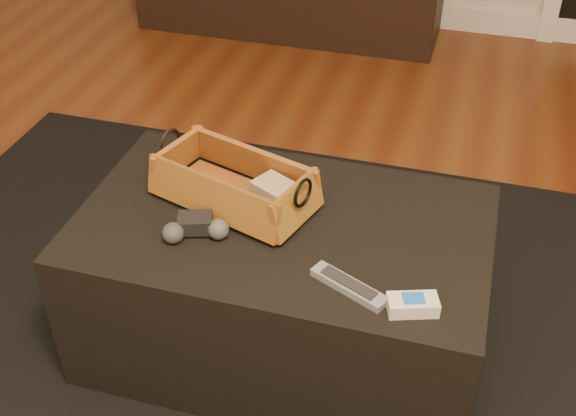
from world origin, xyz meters
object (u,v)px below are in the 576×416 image
(ottoman, at_px, (283,285))
(cream_gadget, at_px, (413,305))
(wicker_basket, at_px, (234,185))
(game_controller, at_px, (196,228))
(silver_remote, at_px, (349,286))
(tv_remote, at_px, (224,193))

(ottoman, height_order, cream_gadget, cream_gadget)
(ottoman, height_order, wicker_basket, wicker_basket)
(ottoman, distance_m, cream_gadget, 0.46)
(wicker_basket, distance_m, game_controller, 0.16)
(silver_remote, xyz_separation_m, cream_gadget, (0.14, -0.03, 0.01))
(cream_gadget, bearing_deg, game_controller, 168.95)
(cream_gadget, bearing_deg, tv_remote, 153.60)
(wicker_basket, relative_size, game_controller, 2.73)
(game_controller, bearing_deg, silver_remote, -11.19)
(ottoman, relative_size, wicker_basket, 2.25)
(wicker_basket, height_order, game_controller, wicker_basket)
(game_controller, xyz_separation_m, silver_remote, (0.38, -0.08, -0.02))
(silver_remote, height_order, cream_gadget, cream_gadget)
(wicker_basket, distance_m, silver_remote, 0.42)
(ottoman, relative_size, silver_remote, 5.44)
(ottoman, distance_m, wicker_basket, 0.30)
(tv_remote, height_order, wicker_basket, wicker_basket)
(wicker_basket, bearing_deg, tv_remote, -160.56)
(game_controller, distance_m, cream_gadget, 0.53)
(wicker_basket, height_order, cream_gadget, wicker_basket)
(game_controller, relative_size, silver_remote, 0.89)
(tv_remote, distance_m, wicker_basket, 0.03)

